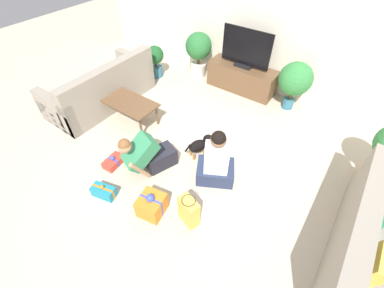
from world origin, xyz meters
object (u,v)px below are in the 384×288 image
object	(u,v)px
tv_console	(242,78)
gift_box_a	(152,205)
person_kneeling	(148,154)
potted_plant_back_right	(295,80)
gift_box_c	(114,162)
coffee_table	(129,104)
gift_box_b	(104,191)
tv	(246,50)
person_sitting	(216,163)
potted_plant_back_left	(199,50)
dog	(201,144)
potted_plant_corner_left	(155,59)
sofa_right	(378,253)
gift_bag_a	(189,211)
sofa_left	(102,89)

from	to	relation	value
tv_console	gift_box_a	bearing A→B (deg)	-82.12
person_kneeling	potted_plant_back_right	bearing A→B (deg)	88.16
gift_box_a	tv_console	bearing A→B (deg)	97.88
person_kneeling	gift_box_c	world-z (taller)	person_kneeling
coffee_table	gift_box_b	bearing A→B (deg)	-58.26
tv	person_sitting	xyz separation A→B (m)	(0.82, -2.33, -0.50)
tv_console	potted_plant_back_left	distance (m)	1.10
coffee_table	person_sitting	distance (m)	1.95
potted_plant_back_right	tv_console	bearing A→B (deg)	177.26
person_sitting	dog	distance (m)	0.55
potted_plant_back_left	gift_box_a	xyz separation A→B (m)	(1.50, -3.21, -0.45)
tv_console	dog	world-z (taller)	tv_console
tv_console	potted_plant_back_left	bearing A→B (deg)	-177.26
potted_plant_corner_left	person_sitting	world-z (taller)	person_sitting
dog	sofa_right	bearing A→B (deg)	-162.50
tv_console	gift_box_b	world-z (taller)	tv_console
gift_bag_a	person_kneeling	bearing A→B (deg)	160.52
sofa_left	dog	bearing A→B (deg)	88.48
tv	gift_bag_a	world-z (taller)	tv
potted_plant_corner_left	dog	size ratio (longest dim) A/B	1.45
coffee_table	gift_box_c	size ratio (longest dim) A/B	3.03
coffee_table	potted_plant_back_right	distance (m)	2.97
tv_console	potted_plant_corner_left	size ratio (longest dim) A/B	2.02
sofa_left	potted_plant_back_left	size ratio (longest dim) A/B	2.13
tv	person_kneeling	xyz separation A→B (m)	(-0.06, -2.75, -0.52)
tv	potted_plant_back_left	world-z (taller)	tv
sofa_left	potted_plant_corner_left	world-z (taller)	sofa_left
potted_plant_back_right	coffee_table	bearing A→B (deg)	-136.69
sofa_left	tv_console	bearing A→B (deg)	135.61
tv_console	potted_plant_back_left	world-z (taller)	potted_plant_back_left
coffee_table	dog	xyz separation A→B (m)	(1.49, 0.04, -0.16)
coffee_table	person_sitting	world-z (taller)	person_sitting
potted_plant_corner_left	potted_plant_back_left	distance (m)	0.95
sofa_left	person_kneeling	world-z (taller)	sofa_left
potted_plant_back_right	dog	bearing A→B (deg)	-108.49
sofa_right	tv	distance (m)	3.74
gift_box_a	gift_box_b	world-z (taller)	gift_box_a
gift_box_b	gift_bag_a	xyz separation A→B (m)	(1.17, 0.36, 0.14)
person_kneeling	dog	distance (m)	0.84
dog	tv	bearing A→B (deg)	-54.05
sofa_left	gift_box_c	size ratio (longest dim) A/B	6.12
sofa_left	tv_console	xyz separation A→B (m)	(1.94, 1.98, -0.04)
sofa_left	dog	distance (m)	2.32
sofa_left	potted_plant_back_left	xyz separation A→B (m)	(0.89, 1.93, 0.29)
gift_box_c	gift_box_b	bearing A→B (deg)	-55.26
dog	gift_box_b	size ratio (longest dim) A/B	1.35
potted_plant_back_left	gift_box_a	bearing A→B (deg)	-65.03
sofa_right	person_kneeling	world-z (taller)	sofa_right
sofa_left	gift_box_a	bearing A→B (deg)	61.78
sofa_right	gift_box_c	distance (m)	3.47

